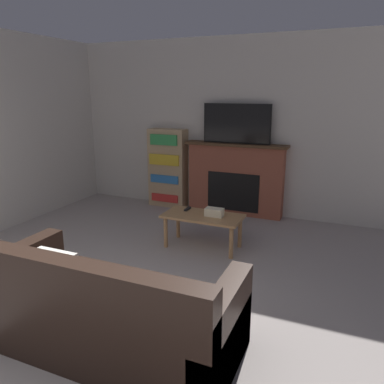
{
  "coord_description": "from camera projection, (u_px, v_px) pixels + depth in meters",
  "views": [
    {
      "loc": [
        1.83,
        -1.32,
        1.89
      ],
      "look_at": [
        0.14,
        2.64,
        0.73
      ],
      "focal_mm": 35.0,
      "sensor_mm": 36.0,
      "label": 1
    }
  ],
  "objects": [
    {
      "name": "remote_control",
      "position": [
        188.0,
        209.0,
        4.8
      ],
      "size": [
        0.04,
        0.15,
        0.02
      ],
      "color": "black",
      "rests_on": "coffee_table"
    },
    {
      "name": "wall_back",
      "position": [
        227.0,
        127.0,
        5.88
      ],
      "size": [
        6.12,
        0.06,
        2.7
      ],
      "color": "beige",
      "rests_on": "ground_plane"
    },
    {
      "name": "coffee_table",
      "position": [
        203.0,
        220.0,
        4.62
      ],
      "size": [
        0.97,
        0.48,
        0.42
      ],
      "color": "#A87A4C",
      "rests_on": "ground_plane"
    },
    {
      "name": "fireplace",
      "position": [
        235.0,
        179.0,
        5.88
      ],
      "size": [
        1.59,
        0.28,
        1.13
      ],
      "color": "brown",
      "rests_on": "ground_plane"
    },
    {
      "name": "couch",
      "position": [
        107.0,
        313.0,
        2.79
      ],
      "size": [
        1.94,
        0.87,
        0.85
      ],
      "color": "black",
      "rests_on": "ground_plane"
    },
    {
      "name": "tissue_box",
      "position": [
        214.0,
        212.0,
        4.54
      ],
      "size": [
        0.22,
        0.12,
        0.1
      ],
      "color": "beige",
      "rests_on": "coffee_table"
    },
    {
      "name": "bookshelf",
      "position": [
        168.0,
        168.0,
        6.28
      ],
      "size": [
        0.63,
        0.29,
        1.3
      ],
      "color": "tan",
      "rests_on": "ground_plane"
    },
    {
      "name": "tv",
      "position": [
        237.0,
        124.0,
        5.64
      ],
      "size": [
        1.05,
        0.03,
        0.59
      ],
      "color": "black",
      "rests_on": "fireplace"
    }
  ]
}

